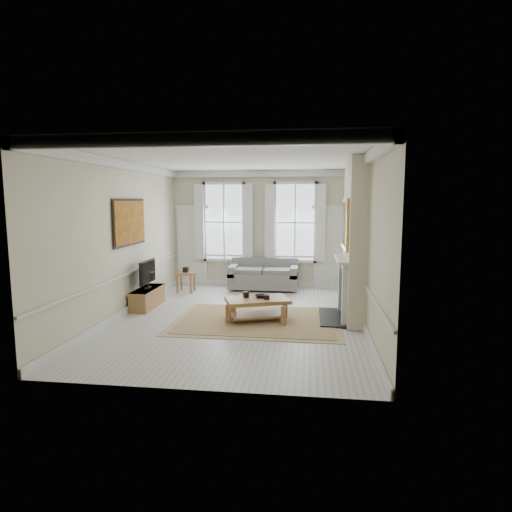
# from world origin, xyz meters

# --- Properties ---
(floor) EXTENTS (7.20, 7.20, 0.00)m
(floor) POSITION_xyz_m (0.00, 0.00, 0.00)
(floor) COLOR #B7B5AD
(floor) RESTS_ON ground
(ceiling) EXTENTS (7.20, 7.20, 0.00)m
(ceiling) POSITION_xyz_m (0.00, 0.00, 3.40)
(ceiling) COLOR white
(ceiling) RESTS_ON back_wall
(back_wall) EXTENTS (5.20, 0.00, 5.20)m
(back_wall) POSITION_xyz_m (0.00, 3.60, 1.70)
(back_wall) COLOR beige
(back_wall) RESTS_ON floor
(left_wall) EXTENTS (0.00, 7.20, 7.20)m
(left_wall) POSITION_xyz_m (-2.60, 0.00, 1.70)
(left_wall) COLOR beige
(left_wall) RESTS_ON floor
(right_wall) EXTENTS (0.00, 7.20, 7.20)m
(right_wall) POSITION_xyz_m (2.60, 0.00, 1.70)
(right_wall) COLOR beige
(right_wall) RESTS_ON floor
(window_left) EXTENTS (1.26, 0.20, 2.20)m
(window_left) POSITION_xyz_m (-1.05, 3.55, 1.90)
(window_left) COLOR #B2BCC6
(window_left) RESTS_ON back_wall
(window_right) EXTENTS (1.26, 0.20, 2.20)m
(window_right) POSITION_xyz_m (1.05, 3.55, 1.90)
(window_right) COLOR #B2BCC6
(window_right) RESTS_ON back_wall
(door_left) EXTENTS (0.90, 0.08, 2.30)m
(door_left) POSITION_xyz_m (-2.05, 3.56, 1.15)
(door_left) COLOR silver
(door_left) RESTS_ON floor
(door_right) EXTENTS (0.90, 0.08, 2.30)m
(door_right) POSITION_xyz_m (2.05, 3.56, 1.15)
(door_right) COLOR silver
(door_right) RESTS_ON floor
(painting) EXTENTS (0.05, 1.66, 1.06)m
(painting) POSITION_xyz_m (-2.56, 0.30, 2.05)
(painting) COLOR #B7801F
(painting) RESTS_ON left_wall
(chimney_breast) EXTENTS (0.35, 1.70, 3.38)m
(chimney_breast) POSITION_xyz_m (2.43, 0.20, 1.70)
(chimney_breast) COLOR beige
(chimney_breast) RESTS_ON floor
(hearth) EXTENTS (0.55, 1.50, 0.05)m
(hearth) POSITION_xyz_m (2.00, 0.20, 0.03)
(hearth) COLOR black
(hearth) RESTS_ON floor
(fireplace) EXTENTS (0.21, 1.45, 1.33)m
(fireplace) POSITION_xyz_m (2.20, 0.20, 0.73)
(fireplace) COLOR silver
(fireplace) RESTS_ON floor
(mirror) EXTENTS (0.06, 1.26, 1.06)m
(mirror) POSITION_xyz_m (2.21, 0.20, 2.05)
(mirror) COLOR #C48B35
(mirror) RESTS_ON chimney_breast
(sofa) EXTENTS (1.94, 0.94, 0.88)m
(sofa) POSITION_xyz_m (0.19, 3.11, 0.37)
(sofa) COLOR slate
(sofa) RESTS_ON floor
(side_table) EXTENTS (0.57, 0.57, 0.56)m
(side_table) POSITION_xyz_m (-1.92, 2.42, 0.45)
(side_table) COLOR brown
(side_table) RESTS_ON floor
(rug) EXTENTS (3.50, 2.60, 0.02)m
(rug) POSITION_xyz_m (0.41, -0.18, 0.01)
(rug) COLOR #8E6B49
(rug) RESTS_ON floor
(coffee_table) EXTENTS (1.48, 1.16, 0.49)m
(coffee_table) POSITION_xyz_m (0.41, -0.18, 0.41)
(coffee_table) COLOR brown
(coffee_table) RESTS_ON rug
(ceramic_pot_a) EXTENTS (0.13, 0.13, 0.13)m
(ceramic_pot_a) POSITION_xyz_m (0.16, -0.13, 0.55)
(ceramic_pot_a) COLOR black
(ceramic_pot_a) RESTS_ON coffee_table
(ceramic_pot_b) EXTENTS (0.13, 0.13, 0.09)m
(ceramic_pot_b) POSITION_xyz_m (0.61, -0.23, 0.53)
(ceramic_pot_b) COLOR black
(ceramic_pot_b) RESTS_ON coffee_table
(bowl) EXTENTS (0.29, 0.29, 0.06)m
(bowl) POSITION_xyz_m (0.46, -0.08, 0.52)
(bowl) COLOR black
(bowl) RESTS_ON coffee_table
(tv_stand) EXTENTS (0.41, 1.28, 0.46)m
(tv_stand) POSITION_xyz_m (-2.34, 0.65, 0.23)
(tv_stand) COLOR brown
(tv_stand) RESTS_ON floor
(tv) EXTENTS (0.08, 0.90, 0.68)m
(tv) POSITION_xyz_m (-2.32, 0.65, 0.85)
(tv) COLOR black
(tv) RESTS_ON tv_stand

